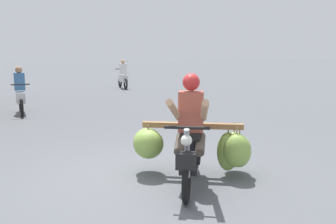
% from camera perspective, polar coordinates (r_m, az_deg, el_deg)
% --- Properties ---
extents(ground_plane, '(120.00, 120.00, 0.00)m').
position_cam_1_polar(ground_plane, '(5.72, -4.63, -10.05)').
color(ground_plane, '#56595E').
extents(motorbike_main_loaded, '(1.82, 1.92, 1.58)m').
position_cam_1_polar(motorbike_main_loaded, '(5.63, 4.27, -4.85)').
color(motorbike_main_loaded, black).
rests_on(motorbike_main_loaded, ground).
extents(motorbike_distant_ahead_left, '(0.50, 1.62, 1.40)m').
position_cam_1_polar(motorbike_distant_ahead_left, '(12.07, -21.27, 2.44)').
color(motorbike_distant_ahead_left, black).
rests_on(motorbike_distant_ahead_left, ground).
extents(motorbike_distant_ahead_right, '(0.50, 1.62, 1.40)m').
position_cam_1_polar(motorbike_distant_ahead_right, '(18.58, -6.76, 5.26)').
color(motorbike_distant_ahead_right, black).
rests_on(motorbike_distant_ahead_right, ground).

